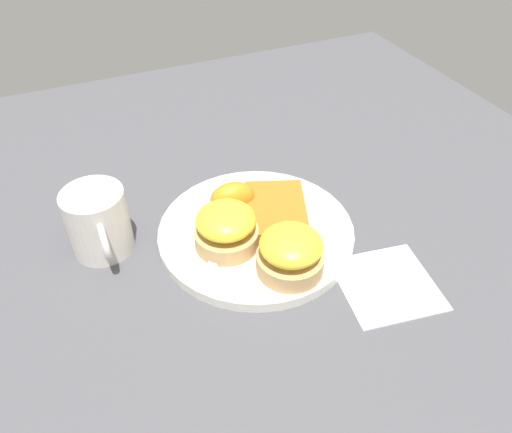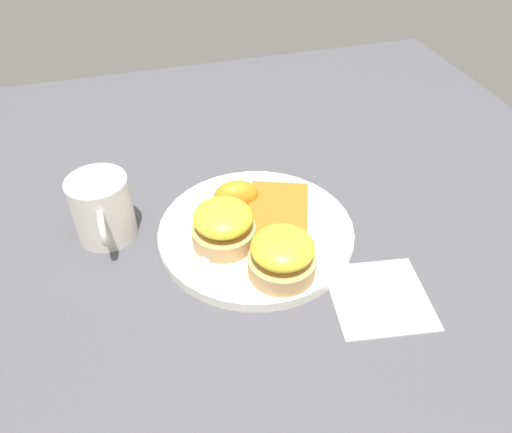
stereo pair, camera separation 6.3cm
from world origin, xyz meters
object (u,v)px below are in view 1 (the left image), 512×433
(hashbrown_patty, at_px, (276,211))
(orange_wedge, at_px, (232,198))
(fork, at_px, (205,227))
(cup, at_px, (98,222))
(sandwich_benedict_right, at_px, (291,253))
(sandwich_benedict_left, at_px, (226,228))

(hashbrown_patty, bearing_deg, orange_wedge, -127.55)
(fork, height_order, cup, cup)
(sandwich_benedict_right, xyz_separation_m, fork, (-0.11, -0.07, -0.02))
(sandwich_benedict_right, height_order, hashbrown_patty, sandwich_benedict_right)
(fork, bearing_deg, cup, -104.61)
(sandwich_benedict_left, bearing_deg, fork, -157.97)
(orange_wedge, height_order, fork, orange_wedge)
(hashbrown_patty, bearing_deg, sandwich_benedict_left, -74.00)
(sandwich_benedict_left, height_order, cup, cup)
(sandwich_benedict_left, bearing_deg, cup, -116.73)
(sandwich_benedict_right, relative_size, cup, 0.76)
(fork, bearing_deg, hashbrown_patty, 80.31)
(hashbrown_patty, relative_size, cup, 1.04)
(sandwich_benedict_right, bearing_deg, orange_wedge, -170.25)
(sandwich_benedict_left, xyz_separation_m, orange_wedge, (-0.06, 0.03, -0.01))
(orange_wedge, bearing_deg, cup, -94.17)
(cup, bearing_deg, fork, 75.39)
(orange_wedge, relative_size, fork, 0.31)
(sandwich_benedict_right, distance_m, cup, 0.24)
(sandwich_benedict_left, bearing_deg, orange_wedge, 152.11)
(hashbrown_patty, distance_m, orange_wedge, 0.06)
(fork, xyz_separation_m, cup, (-0.03, -0.13, 0.03))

